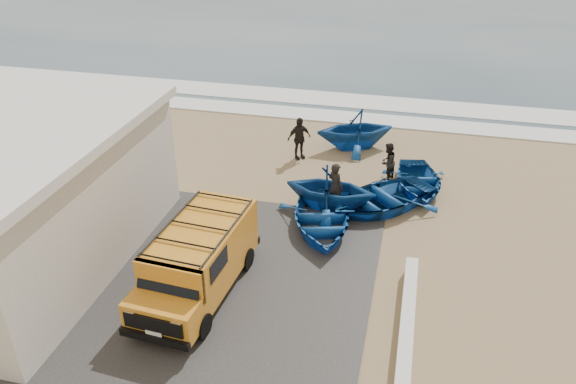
{
  "coord_description": "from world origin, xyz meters",
  "views": [
    {
      "loc": [
        4.59,
        -14.02,
        10.3
      ],
      "look_at": [
        0.76,
        1.88,
        1.2
      ],
      "focal_mm": 35.0,
      "sensor_mm": 36.0,
      "label": 1
    }
  ],
  "objects_px": {
    "van": "(198,258)",
    "fisherman_front": "(335,187)",
    "fisherman_middle": "(388,162)",
    "boat_near_left": "(321,219)",
    "parapet": "(406,335)",
    "fisherman_back": "(299,138)",
    "boat_far_left": "(355,129)",
    "boat_near_right": "(381,198)",
    "boat_mid_left": "(330,188)",
    "boat_mid_right": "(418,181)"
  },
  "relations": [
    {
      "from": "boat_near_left",
      "to": "boat_near_right",
      "type": "relative_size",
      "value": 0.95
    },
    {
      "from": "fisherman_front",
      "to": "boat_far_left",
      "type": "bearing_deg",
      "value": -53.44
    },
    {
      "from": "boat_mid_left",
      "to": "fisherman_back",
      "type": "relative_size",
      "value": 1.77
    },
    {
      "from": "fisherman_middle",
      "to": "fisherman_front",
      "type": "bearing_deg",
      "value": -4.45
    },
    {
      "from": "boat_mid_left",
      "to": "fisherman_back",
      "type": "xyz_separation_m",
      "value": [
        -2.0,
        3.88,
        0.06
      ]
    },
    {
      "from": "fisherman_front",
      "to": "parapet",
      "type": "bearing_deg",
      "value": 151.03
    },
    {
      "from": "boat_near_left",
      "to": "van",
      "type": "bearing_deg",
      "value": -139.88
    },
    {
      "from": "fisherman_middle",
      "to": "boat_near_left",
      "type": "bearing_deg",
      "value": 2.41
    },
    {
      "from": "parapet",
      "to": "van",
      "type": "relative_size",
      "value": 1.21
    },
    {
      "from": "van",
      "to": "boat_mid_left",
      "type": "bearing_deg",
      "value": 66.56
    },
    {
      "from": "parapet",
      "to": "fisherman_front",
      "type": "height_order",
      "value": "fisherman_front"
    },
    {
      "from": "parapet",
      "to": "fisherman_back",
      "type": "distance_m",
      "value": 11.19
    },
    {
      "from": "boat_near_left",
      "to": "boat_mid_right",
      "type": "distance_m",
      "value": 4.71
    },
    {
      "from": "boat_mid_left",
      "to": "fisherman_front",
      "type": "distance_m",
      "value": 0.19
    },
    {
      "from": "boat_near_left",
      "to": "boat_mid_left",
      "type": "relative_size",
      "value": 1.23
    },
    {
      "from": "fisherman_back",
      "to": "boat_far_left",
      "type": "bearing_deg",
      "value": -3.79
    },
    {
      "from": "parapet",
      "to": "van",
      "type": "bearing_deg",
      "value": 172.63
    },
    {
      "from": "boat_far_left",
      "to": "fisherman_middle",
      "type": "height_order",
      "value": "boat_far_left"
    },
    {
      "from": "boat_near_left",
      "to": "boat_far_left",
      "type": "distance_m",
      "value": 6.86
    },
    {
      "from": "boat_near_left",
      "to": "boat_near_right",
      "type": "xyz_separation_m",
      "value": [
        1.84,
        1.87,
        0.02
      ]
    },
    {
      "from": "boat_near_right",
      "to": "boat_mid_right",
      "type": "relative_size",
      "value": 1.19
    },
    {
      "from": "parapet",
      "to": "boat_mid_right",
      "type": "xyz_separation_m",
      "value": [
        -0.01,
        8.31,
        0.08
      ]
    },
    {
      "from": "boat_mid_left",
      "to": "fisherman_front",
      "type": "relative_size",
      "value": 1.79
    },
    {
      "from": "boat_far_left",
      "to": "fisherman_back",
      "type": "distance_m",
      "value": 2.66
    },
    {
      "from": "fisherman_front",
      "to": "boat_mid_right",
      "type": "bearing_deg",
      "value": -106.83
    },
    {
      "from": "van",
      "to": "fisherman_middle",
      "type": "xyz_separation_m",
      "value": [
        4.58,
        8.13,
        -0.35
      ]
    },
    {
      "from": "boat_mid_left",
      "to": "boat_far_left",
      "type": "height_order",
      "value": "boat_far_left"
    },
    {
      "from": "van",
      "to": "boat_near_right",
      "type": "bearing_deg",
      "value": 56.17
    },
    {
      "from": "parapet",
      "to": "fisherman_front",
      "type": "relative_size",
      "value": 3.34
    },
    {
      "from": "boat_near_right",
      "to": "fisherman_back",
      "type": "height_order",
      "value": "fisherman_back"
    },
    {
      "from": "parapet",
      "to": "boat_mid_right",
      "type": "distance_m",
      "value": 8.31
    },
    {
      "from": "boat_mid_right",
      "to": "fisherman_front",
      "type": "relative_size",
      "value": 1.93
    },
    {
      "from": "fisherman_middle",
      "to": "boat_near_right",
      "type": "bearing_deg",
      "value": 26.42
    },
    {
      "from": "parapet",
      "to": "boat_mid_left",
      "type": "distance_m",
      "value": 6.83
    },
    {
      "from": "boat_near_left",
      "to": "boat_mid_right",
      "type": "height_order",
      "value": "boat_near_left"
    },
    {
      "from": "boat_far_left",
      "to": "fisherman_front",
      "type": "distance_m",
      "value": 5.39
    },
    {
      "from": "boat_mid_right",
      "to": "fisherman_middle",
      "type": "bearing_deg",
      "value": 143.92
    },
    {
      "from": "van",
      "to": "fisherman_back",
      "type": "distance_m",
      "value": 9.27
    },
    {
      "from": "van",
      "to": "fisherman_front",
      "type": "bearing_deg",
      "value": 65.57
    },
    {
      "from": "fisherman_back",
      "to": "van",
      "type": "bearing_deg",
      "value": -135.57
    },
    {
      "from": "boat_near_right",
      "to": "boat_mid_right",
      "type": "distance_m",
      "value": 2.11
    },
    {
      "from": "boat_far_left",
      "to": "boat_mid_right",
      "type": "bearing_deg",
      "value": 16.71
    },
    {
      "from": "boat_far_left",
      "to": "van",
      "type": "bearing_deg",
      "value": -39.73
    },
    {
      "from": "van",
      "to": "boat_far_left",
      "type": "height_order",
      "value": "van"
    },
    {
      "from": "van",
      "to": "fisherman_front",
      "type": "height_order",
      "value": "van"
    },
    {
      "from": "parapet",
      "to": "boat_near_left",
      "type": "relative_size",
      "value": 1.53
    },
    {
      "from": "fisherman_front",
      "to": "fisherman_middle",
      "type": "height_order",
      "value": "fisherman_front"
    },
    {
      "from": "boat_near_left",
      "to": "fisherman_middle",
      "type": "xyz_separation_m",
      "value": [
        1.84,
        4.15,
        0.36
      ]
    },
    {
      "from": "boat_mid_left",
      "to": "fisherman_middle",
      "type": "bearing_deg",
      "value": -28.56
    },
    {
      "from": "boat_far_left",
      "to": "boat_near_left",
      "type": "bearing_deg",
      "value": -26.27
    }
  ]
}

